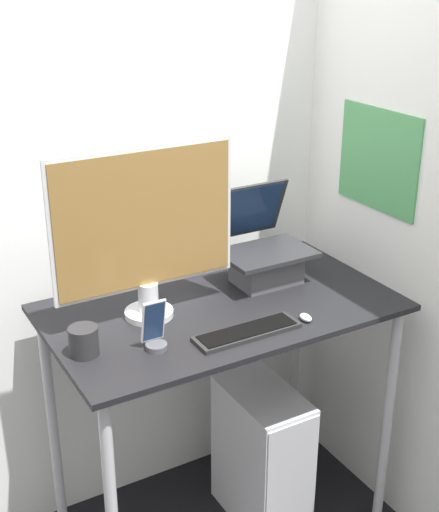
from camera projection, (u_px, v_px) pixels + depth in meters
wall_back at (164, 177)px, 2.60m from camera, size 6.00×0.05×2.60m
desk at (221, 339)px, 2.45m from camera, size 1.17×0.67×0.96m
laptop at (263, 256)px, 2.54m from camera, size 0.32×0.31×0.33m
monitor at (145, 232)px, 2.21m from camera, size 0.61×0.16×0.56m
keyboard at (247, 332)px, 2.21m from camera, size 0.35×0.10×0.02m
mouse at (306, 318)px, 2.29m from camera, size 0.03×0.05×0.02m
cell_phone at (155, 332)px, 2.11m from camera, size 0.07×0.07×0.16m
computer_tower at (262, 456)px, 2.72m from camera, size 0.23×0.40×0.57m
mug at (84, 341)px, 2.08m from camera, size 0.09×0.09×0.09m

